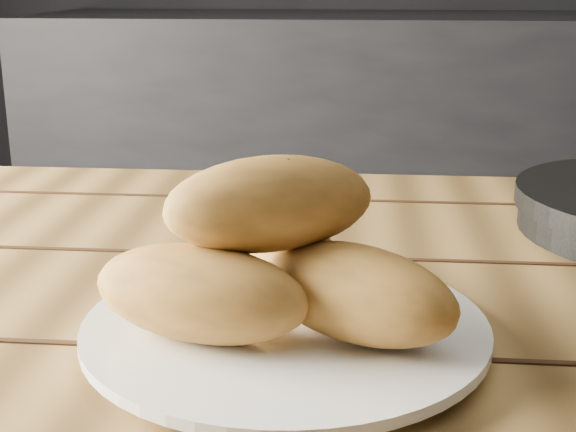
# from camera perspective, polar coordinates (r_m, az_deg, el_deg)

# --- Properties ---
(counter) EXTENTS (2.80, 0.60, 0.90)m
(counter) POSITION_cam_1_polar(r_m,az_deg,el_deg) (2.39, 16.91, 2.67)
(counter) COLOR black
(counter) RESTS_ON ground
(table) EXTENTS (1.45, 0.87, 0.75)m
(table) POSITION_cam_1_polar(r_m,az_deg,el_deg) (0.71, 12.39, -13.64)
(table) COLOR olive
(table) RESTS_ON ground
(plate) EXTENTS (0.29, 0.29, 0.02)m
(plate) POSITION_cam_1_polar(r_m,az_deg,el_deg) (0.58, -0.18, -8.17)
(plate) COLOR white
(plate) RESTS_ON table
(bread_rolls) EXTENTS (0.27, 0.23, 0.12)m
(bread_rolls) POSITION_cam_1_polar(r_m,az_deg,el_deg) (0.56, -0.76, -3.16)
(bread_rolls) COLOR #C38636
(bread_rolls) RESTS_ON plate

